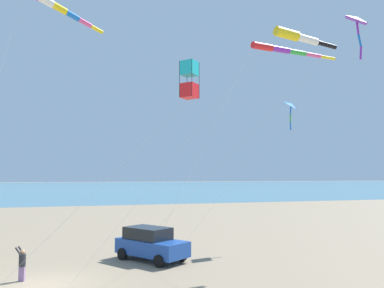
% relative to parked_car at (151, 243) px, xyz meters
% --- Properties ---
extents(ground_plane, '(600.00, 600.00, 0.00)m').
position_rel_parked_car_xyz_m(ground_plane, '(-3.55, 5.52, -0.95)').
color(ground_plane, gray).
extents(ocean_water_strip, '(240.00, 600.00, 0.01)m').
position_rel_parked_car_xyz_m(ocean_water_strip, '(161.45, 5.52, -0.95)').
color(ocean_water_strip, teal).
rests_on(ocean_water_strip, ground_plane).
extents(parked_car, '(4.58, 3.99, 1.85)m').
position_rel_parked_car_xyz_m(parked_car, '(0.00, 0.00, 0.00)').
color(parked_car, '#1E479E').
rests_on(parked_car, ground_plane).
extents(cooler_box, '(0.62, 0.42, 0.42)m').
position_rel_parked_car_xyz_m(cooler_box, '(2.39, 0.10, -0.74)').
color(cooler_box, '#EF4C93').
rests_on(cooler_box, ground_plane).
extents(person_child_grey_jacket, '(0.45, 0.53, 1.57)m').
position_rel_parked_car_xyz_m(person_child_grey_jacket, '(-2.57, 6.43, -0.10)').
color(person_child_grey_jacket, '#8E6B9E').
rests_on(person_child_grey_jacket, ground_plane).
extents(kite_windsock_orange_high_right, '(2.09, 15.70, 13.53)m').
position_rel_parked_car_xyz_m(kite_windsock_orange_high_right, '(-2.54, -8.34, 12.18)').
color(kite_windsock_orange_high_right, yellow).
rests_on(kite_windsock_orange_high_right, ground_plane).
extents(kite_delta_red_high_left, '(2.21, 9.84, 10.30)m').
position_rel_parked_car_xyz_m(kite_delta_red_high_left, '(1.94, -10.52, 8.93)').
color(kite_delta_red_high_left, blue).
rests_on(kite_delta_red_high_left, ground_plane).
extents(kite_delta_striped_overhead, '(6.56, 13.19, 14.26)m').
position_rel_parked_car_xyz_m(kite_delta_striped_overhead, '(-4.22, -11.24, 12.83)').
color(kite_delta_striped_overhead, purple).
rests_on(kite_delta_striped_overhead, ground_plane).
extents(kite_windsock_black_fish_shape, '(4.70, 8.98, 18.13)m').
position_rel_parked_car_xyz_m(kite_windsock_black_fish_shape, '(6.51, 6.09, 16.31)').
color(kite_windsock_black_fish_shape, '#EF4C93').
rests_on(kite_windsock_black_fish_shape, ground_plane).
extents(kite_windsock_checkered_midright, '(7.37, 9.86, 11.82)m').
position_rel_parked_car_xyz_m(kite_windsock_checkered_midright, '(-4.32, -6.42, 10.56)').
color(kite_windsock_checkered_midright, red).
rests_on(kite_windsock_checkered_midright, ground_plane).
extents(kite_box_blue_topmost, '(2.33, 8.41, 9.59)m').
position_rel_parked_car_xyz_m(kite_box_blue_topmost, '(-6.93, -0.34, 7.86)').
color(kite_box_blue_topmost, '#1EB7C6').
rests_on(kite_box_blue_topmost, ground_plane).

